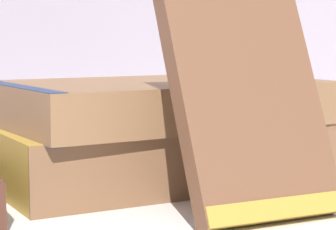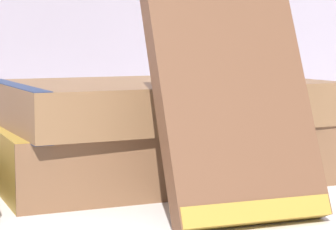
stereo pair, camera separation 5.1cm
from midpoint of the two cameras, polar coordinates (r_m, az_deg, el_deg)
ground_plane at (r=0.51m, az=1.02°, el=-5.81°), size 3.00×3.00×0.00m
book_flat_bottom at (r=0.54m, az=0.78°, el=-2.84°), size 0.25×0.17×0.05m
book_flat_top at (r=0.52m, az=1.75°, el=1.05°), size 0.24×0.17×0.03m
book_leaning_front at (r=0.42m, az=8.82°, el=1.07°), size 0.10×0.08×0.15m
pocket_watch at (r=0.54m, az=6.22°, el=3.14°), size 0.05×0.05×0.01m
reading_glasses at (r=0.66m, az=-7.33°, el=-3.07°), size 0.10×0.07×0.00m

